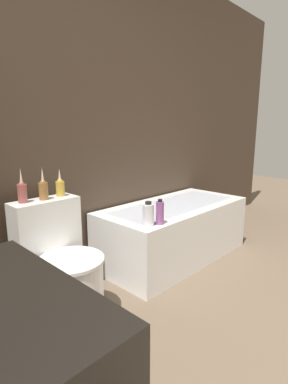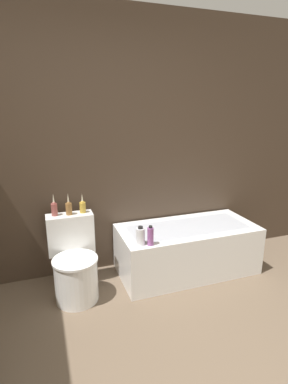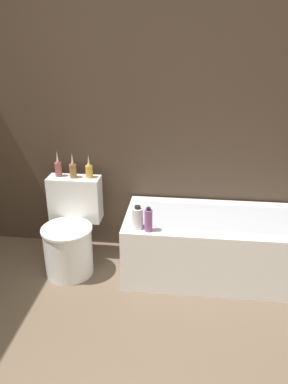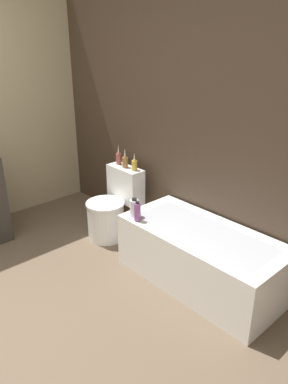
{
  "view_description": "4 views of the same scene",
  "coord_description": "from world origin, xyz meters",
  "px_view_note": "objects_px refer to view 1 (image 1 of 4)",
  "views": [
    {
      "loc": [
        -1.23,
        0.17,
        1.17
      ],
      "look_at": [
        0.32,
        1.67,
        0.7
      ],
      "focal_mm": 28.0,
      "sensor_mm": 36.0,
      "label": 1
    },
    {
      "loc": [
        -0.55,
        -0.78,
        1.69
      ],
      "look_at": [
        0.29,
        1.62,
        0.96
      ],
      "focal_mm": 28.0,
      "sensor_mm": 36.0,
      "label": 2
    },
    {
      "loc": [
        0.54,
        -0.83,
        1.8
      ],
      "look_at": [
        0.28,
        1.51,
        0.79
      ],
      "focal_mm": 35.0,
      "sensor_mm": 36.0,
      "label": 3
    },
    {
      "loc": [
        2.49,
        -0.42,
        2.02
      ],
      "look_at": [
        0.3,
        1.59,
        0.74
      ],
      "focal_mm": 35.0,
      "sensor_mm": 36.0,
      "label": 4
    }
  ],
  "objects_px": {
    "shampoo_bottle_short": "(160,213)",
    "toilet": "(64,269)",
    "vase_silver": "(43,189)",
    "vase_gold": "(22,191)",
    "shampoo_bottle_tall": "(148,215)",
    "vase_bronze": "(60,187)",
    "bathtub": "(174,231)"
  },
  "relations": [
    {
      "from": "shampoo_bottle_short",
      "to": "toilet",
      "type": "bearing_deg",
      "value": 161.16
    },
    {
      "from": "vase_silver",
      "to": "shampoo_bottle_short",
      "type": "bearing_deg",
      "value": -32.15
    },
    {
      "from": "vase_gold",
      "to": "vase_silver",
      "type": "relative_size",
      "value": 1.04
    },
    {
      "from": "vase_silver",
      "to": "shampoo_bottle_tall",
      "type": "distance_m",
      "value": 0.72
    },
    {
      "from": "toilet",
      "to": "shampoo_bottle_tall",
      "type": "xyz_separation_m",
      "value": [
        0.57,
        -0.19,
        0.27
      ]
    },
    {
      "from": "vase_silver",
      "to": "shampoo_bottle_tall",
      "type": "height_order",
      "value": "vase_silver"
    },
    {
      "from": "vase_silver",
      "to": "vase_bronze",
      "type": "bearing_deg",
      "value": 6.88
    },
    {
      "from": "toilet",
      "to": "shampoo_bottle_tall",
      "type": "height_order",
      "value": "toilet"
    },
    {
      "from": "vase_silver",
      "to": "vase_bronze",
      "type": "xyz_separation_m",
      "value": [
        0.13,
        0.02,
        -0.01
      ]
    },
    {
      "from": "vase_gold",
      "to": "shampoo_bottle_short",
      "type": "xyz_separation_m",
      "value": [
        0.78,
        -0.43,
        -0.21
      ]
    },
    {
      "from": "vase_gold",
      "to": "vase_bronze",
      "type": "height_order",
      "value": "vase_gold"
    },
    {
      "from": "bathtub",
      "to": "vase_bronze",
      "type": "distance_m",
      "value": 1.18
    },
    {
      "from": "vase_bronze",
      "to": "shampoo_bottle_short",
      "type": "relative_size",
      "value": 1.03
    },
    {
      "from": "bathtub",
      "to": "vase_gold",
      "type": "distance_m",
      "value": 1.41
    },
    {
      "from": "bathtub",
      "to": "toilet",
      "type": "bearing_deg",
      "value": -177.77
    },
    {
      "from": "bathtub",
      "to": "vase_bronze",
      "type": "xyz_separation_m",
      "value": [
        -1.03,
        0.16,
        0.53
      ]
    },
    {
      "from": "vase_gold",
      "to": "vase_silver",
      "type": "distance_m",
      "value": 0.13
    },
    {
      "from": "vase_silver",
      "to": "vase_bronze",
      "type": "height_order",
      "value": "vase_silver"
    },
    {
      "from": "bathtub",
      "to": "vase_silver",
      "type": "bearing_deg",
      "value": 173.02
    },
    {
      "from": "shampoo_bottle_tall",
      "to": "toilet",
      "type": "bearing_deg",
      "value": 161.89
    },
    {
      "from": "bathtub",
      "to": "vase_gold",
      "type": "bearing_deg",
      "value": 172.9
    },
    {
      "from": "bathtub",
      "to": "shampoo_bottle_short",
      "type": "xyz_separation_m",
      "value": [
        -0.51,
        -0.27,
        0.33
      ]
    },
    {
      "from": "shampoo_bottle_tall",
      "to": "bathtub",
      "type": "bearing_deg",
      "value": 21.45
    },
    {
      "from": "vase_gold",
      "to": "bathtub",
      "type": "bearing_deg",
      "value": -7.1
    },
    {
      "from": "bathtub",
      "to": "toilet",
      "type": "distance_m",
      "value": 1.17
    },
    {
      "from": "vase_gold",
      "to": "vase_silver",
      "type": "height_order",
      "value": "vase_gold"
    },
    {
      "from": "toilet",
      "to": "vase_gold",
      "type": "xyz_separation_m",
      "value": [
        -0.13,
        0.21,
        0.48
      ]
    },
    {
      "from": "vase_gold",
      "to": "shampoo_bottle_tall",
      "type": "relative_size",
      "value": 1.24
    },
    {
      "from": "vase_silver",
      "to": "shampoo_bottle_short",
      "type": "distance_m",
      "value": 0.8
    },
    {
      "from": "toilet",
      "to": "vase_gold",
      "type": "distance_m",
      "value": 0.54
    },
    {
      "from": "vase_silver",
      "to": "shampoo_bottle_short",
      "type": "relative_size",
      "value": 1.13
    },
    {
      "from": "bathtub",
      "to": "vase_silver",
      "type": "xyz_separation_m",
      "value": [
        -1.16,
        0.14,
        0.54
      ]
    }
  ]
}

